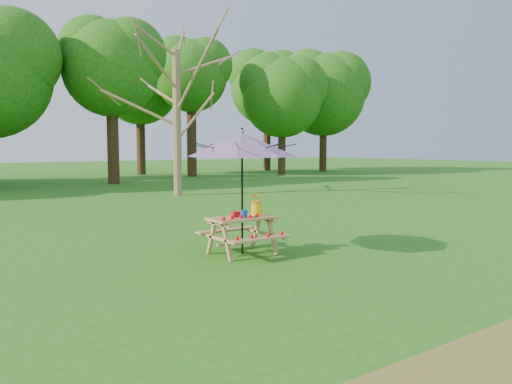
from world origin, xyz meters
TOP-DOWN VIEW (x-y plane):
  - ground at (0.00, 0.00)m, footprint 120.00×120.00m
  - picnic_table at (2.10, 2.35)m, footprint 1.20×1.32m
  - patio_umbrella at (2.10, 2.35)m, footprint 2.15×2.15m
  - produce_bins at (2.05, 2.38)m, footprint 0.24×0.35m
  - tomatoes_row at (1.95, 2.17)m, footprint 0.77×0.13m
  - flower_bucket at (2.45, 2.40)m, footprint 0.31×0.29m

SIDE VIEW (x-z plane):
  - ground at x=0.00m, z-range 0.00..0.00m
  - picnic_table at x=2.10m, z-range -0.01..0.66m
  - tomatoes_row at x=1.95m, z-range 0.67..0.74m
  - produce_bins at x=2.05m, z-range 0.66..0.79m
  - flower_bucket at x=2.45m, z-range 0.68..1.12m
  - patio_umbrella at x=2.10m, z-range 0.82..3.07m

